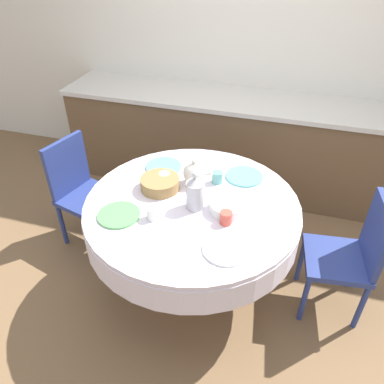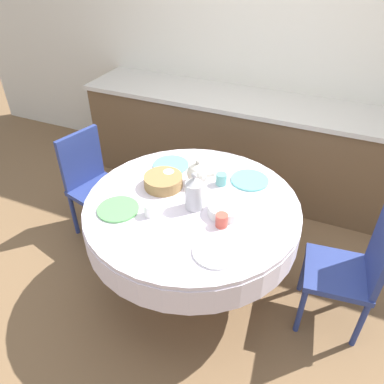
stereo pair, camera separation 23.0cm
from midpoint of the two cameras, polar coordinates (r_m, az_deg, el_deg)
name	(u,v)px [view 1 (the left image)]	position (r m, az deg, el deg)	size (l,w,h in m)	color
ground_plane	(192,283)	(2.88, -2.35, -13.78)	(12.00, 12.00, 0.00)	brown
wall_back	(247,43)	(3.65, 6.48, 21.63)	(7.00, 0.05, 2.60)	silver
kitchen_counter	(233,143)	(3.65, 4.54, 7.47)	(3.24, 0.64, 0.91)	brown
dining_table	(192,217)	(2.42, -2.72, -3.98)	(1.37, 1.37, 0.76)	olive
chair_left	(351,253)	(2.56, 20.74, -8.82)	(0.44, 0.44, 0.89)	navy
chair_right	(81,188)	(3.10, -18.64, 0.46)	(0.49, 0.49, 0.89)	navy
plate_near_left	(119,215)	(2.30, -13.92, -3.51)	(0.26, 0.26, 0.01)	#5BA85B
cup_near_left	(153,213)	(2.23, -8.99, -3.28)	(0.07, 0.07, 0.08)	white
plate_near_right	(226,249)	(2.02, 1.94, -8.83)	(0.26, 0.26, 0.01)	white
cup_near_right	(226,218)	(2.17, 2.17, -4.06)	(0.07, 0.07, 0.08)	#CC4C3D
plate_far_left	(164,167)	(2.70, -6.80, 3.80)	(0.26, 0.26, 0.01)	#60BCB7
cup_far_left	(165,178)	(2.51, -6.82, 2.01)	(0.07, 0.07, 0.08)	white
plate_far_right	(244,176)	(2.58, 5.46, 2.30)	(0.26, 0.26, 0.01)	#60BCB7
cup_far_right	(217,177)	(2.50, 1.24, 2.17)	(0.07, 0.07, 0.08)	#5BA39E
coffee_carafe	(195,193)	(2.24, -2.46, -0.24)	(0.11, 0.11, 0.25)	#B2B2B7
teapot	(194,173)	(2.47, -2.35, 2.82)	(0.20, 0.15, 0.19)	silver
bread_basket	(160,183)	(2.46, -7.57, 1.21)	(0.26, 0.26, 0.08)	olive
fruit_bowl	(227,206)	(2.26, 2.51, -2.30)	(0.22, 0.22, 0.06)	silver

